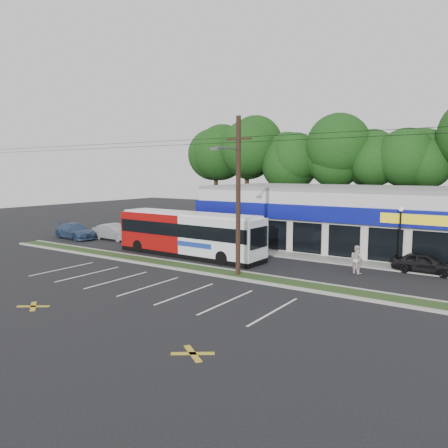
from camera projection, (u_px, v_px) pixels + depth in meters
ground at (191, 273)px, 28.62m from camera, size 120.00×120.00×0.00m
grass_strip at (200, 269)px, 29.44m from camera, size 40.00×1.60×0.12m
curb_south at (193, 271)px, 28.74m from camera, size 40.00×0.25×0.14m
curb_north at (208, 267)px, 30.14m from camera, size 40.00×0.25×0.14m
sidewalk at (316, 258)px, 33.23m from camera, size 32.00×2.20×0.10m
strip_mall at (353, 217)px, 38.32m from camera, size 25.00×12.55×5.30m
utility_pole at (235, 191)px, 27.16m from camera, size 50.00×2.77×10.00m
lamp_post at (400, 230)px, 29.41m from camera, size 0.30×0.30×4.25m
tree_line at (371, 155)px, 46.75m from camera, size 46.76×6.76×11.83m
metrobus at (189, 233)px, 34.19m from camera, size 12.85×3.04×3.43m
car_dark at (425, 263)px, 28.44m from camera, size 4.08×1.83×1.36m
car_silver at (114, 232)px, 42.33m from camera, size 4.73×1.70×1.55m
car_blue at (75, 231)px, 43.16m from camera, size 5.44×2.74×1.51m
pedestrian_a at (357, 261)px, 28.44m from camera, size 0.72×0.68×1.64m
pedestrian_b at (357, 259)px, 28.43m from camera, size 1.12×1.04×1.85m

